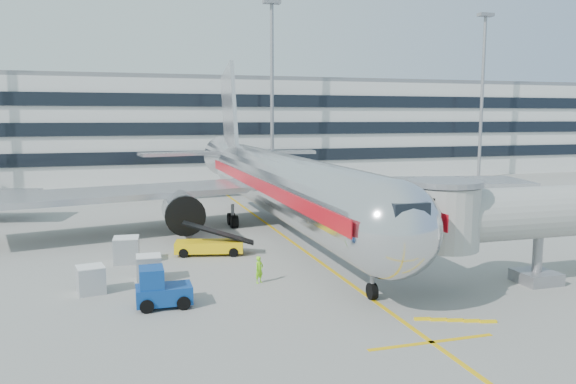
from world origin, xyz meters
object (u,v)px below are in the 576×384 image
object	(u,v)px
cargo_container_left	(91,279)
cargo_container_right	(126,250)
belt_loader	(209,245)
ramp_worker	(259,270)
main_jet	(274,181)
baggage_tug	(160,290)
cargo_container_front	(149,268)

from	to	relation	value
cargo_container_left	cargo_container_right	xyz separation A→B (m)	(1.98, 6.20, 0.11)
belt_loader	ramp_worker	bearing A→B (deg)	-77.16
main_jet	belt_loader	distance (m)	10.65
baggage_tug	ramp_worker	size ratio (longest dim) A/B	1.77
cargo_container_front	cargo_container_left	bearing A→B (deg)	-154.28
baggage_tug	cargo_container_left	xyz separation A→B (m)	(-3.51, 3.47, -0.16)
baggage_tug	cargo_container_left	distance (m)	4.94
cargo_container_front	ramp_worker	size ratio (longest dim) A/B	0.96
main_jet	belt_loader	xyz separation A→B (m)	(-6.78, -7.40, -3.56)
cargo_container_right	cargo_container_front	distance (m)	4.82
cargo_container_front	ramp_worker	bearing A→B (deg)	-21.11
cargo_container_left	cargo_container_right	bearing A→B (deg)	72.32
main_jet	cargo_container_front	xyz separation A→B (m)	(-11.19, -12.69, -3.47)
main_jet	ramp_worker	distance (m)	16.25
main_jet	baggage_tug	bearing A→B (deg)	-121.56
baggage_tug	cargo_container_right	world-z (taller)	baggage_tug
cargo_container_left	ramp_worker	xyz separation A→B (m)	(9.35, -0.84, 0.04)
main_jet	cargo_container_right	distance (m)	15.15
main_jet	cargo_container_front	size ratio (longest dim) A/B	33.61
cargo_container_front	cargo_container_right	bearing A→B (deg)	104.57
baggage_tug	cargo_container_front	bearing A→B (deg)	93.63
cargo_container_left	cargo_container_front	bearing A→B (deg)	25.72
belt_loader	cargo_container_left	size ratio (longest dim) A/B	3.08
baggage_tug	cargo_container_right	bearing A→B (deg)	98.99
belt_loader	cargo_container_left	world-z (taller)	belt_loader
belt_loader	cargo_container_left	distance (m)	10.21
main_jet	cargo_container_front	bearing A→B (deg)	-131.41
baggage_tug	cargo_container_right	xyz separation A→B (m)	(-1.53, 9.67, -0.04)
baggage_tug	belt_loader	bearing A→B (deg)	68.30
cargo_container_front	ramp_worker	distance (m)	6.60
cargo_container_front	baggage_tug	bearing A→B (deg)	-86.37
main_jet	cargo_container_right	bearing A→B (deg)	-147.10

